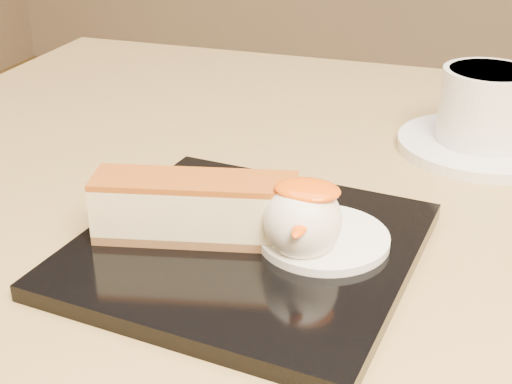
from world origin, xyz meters
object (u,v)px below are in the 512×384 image
(dessert_plate, at_px, (247,248))
(table, at_px, (257,342))
(cheesecake, at_px, (196,208))
(ice_cream_scoop, at_px, (303,220))
(coffee_cup, at_px, (488,104))
(saucer, at_px, (480,145))

(dessert_plate, bearing_deg, table, 104.19)
(table, height_order, cheesecake, cheesecake)
(table, height_order, dessert_plate, dessert_plate)
(ice_cream_scoop, relative_size, coffee_cup, 0.48)
(cheesecake, xyz_separation_m, ice_cream_scoop, (0.07, 0.00, 0.00))
(cheesecake, bearing_deg, saucer, 41.32)
(saucer, bearing_deg, coffee_cup, 23.84)
(table, distance_m, saucer, 0.27)
(ice_cream_scoop, xyz_separation_m, saucer, (0.10, 0.25, -0.03))
(ice_cream_scoop, distance_m, saucer, 0.27)
(dessert_plate, xyz_separation_m, saucer, (0.14, 0.24, -0.00))
(dessert_plate, relative_size, ice_cream_scoop, 4.28)
(coffee_cup, bearing_deg, table, -163.55)
(ice_cream_scoop, distance_m, coffee_cup, 0.27)
(table, xyz_separation_m, saucer, (0.17, 0.14, 0.16))
(coffee_cup, bearing_deg, dessert_plate, -144.63)
(table, relative_size, coffee_cup, 7.53)
(table, bearing_deg, dessert_plate, -75.81)
(cheesecake, height_order, saucer, cheesecake)
(dessert_plate, relative_size, coffee_cup, 2.07)
(cheesecake, relative_size, coffee_cup, 1.34)
(table, relative_size, ice_cream_scoop, 15.56)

